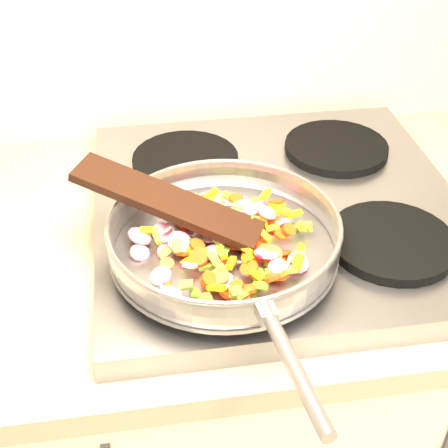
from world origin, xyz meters
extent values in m
cube|color=#939399|center=(-0.70, 1.67, 0.92)|extent=(0.60, 0.60, 0.04)
cylinder|color=black|center=(-0.84, 1.52, 0.95)|extent=(0.19, 0.19, 0.02)
cylinder|color=black|center=(-0.56, 1.52, 0.95)|extent=(0.19, 0.19, 0.02)
cylinder|color=black|center=(-0.84, 1.81, 0.95)|extent=(0.19, 0.19, 0.02)
cylinder|color=black|center=(-0.56, 1.81, 0.95)|extent=(0.19, 0.19, 0.02)
cylinder|color=#9E9EA5|center=(-0.81, 1.53, 0.96)|extent=(0.33, 0.33, 0.01)
torus|color=#9E9EA5|center=(-0.81, 1.53, 0.99)|extent=(0.37, 0.37, 0.05)
torus|color=#9E9EA5|center=(-0.81, 1.53, 1.01)|extent=(0.33, 0.33, 0.01)
cylinder|color=#9E9EA5|center=(-0.78, 1.28, 1.00)|extent=(0.04, 0.19, 0.02)
cube|color=#9E9EA5|center=(-0.79, 1.36, 1.00)|extent=(0.03, 0.03, 0.02)
cylinder|color=#FD3B0E|center=(-0.87, 1.59, 0.97)|extent=(0.03, 0.03, 0.01)
cube|color=yellow|center=(-0.72, 1.60, 0.98)|extent=(0.03, 0.02, 0.01)
cylinder|color=#E41651|center=(-0.76, 1.48, 0.99)|extent=(0.05, 0.05, 0.02)
cylinder|color=#FD3B0E|center=(-0.76, 1.52, 0.97)|extent=(0.03, 0.03, 0.02)
cube|color=olive|center=(-0.85, 1.42, 0.98)|extent=(0.02, 0.02, 0.02)
cylinder|color=#FD3B0E|center=(-0.81, 1.43, 0.98)|extent=(0.02, 0.02, 0.01)
cylinder|color=#FD3B0E|center=(-0.85, 1.49, 0.98)|extent=(0.04, 0.03, 0.02)
cylinder|color=#E41651|center=(-0.87, 1.56, 0.97)|extent=(0.04, 0.04, 0.02)
cube|color=olive|center=(-0.82, 1.63, 0.98)|extent=(0.02, 0.02, 0.01)
cylinder|color=#FD3B0E|center=(-0.73, 1.56, 0.97)|extent=(0.03, 0.03, 0.03)
cylinder|color=#FD3B0E|center=(-0.87, 1.52, 0.97)|extent=(0.03, 0.03, 0.02)
cube|color=yellow|center=(-0.83, 1.48, 0.99)|extent=(0.02, 0.03, 0.02)
cylinder|color=#FD3B0E|center=(-0.78, 1.58, 0.97)|extent=(0.03, 0.03, 0.02)
cube|color=yellow|center=(-0.84, 1.46, 0.98)|extent=(0.02, 0.02, 0.01)
cube|color=olive|center=(-0.70, 1.57, 0.97)|extent=(0.02, 0.02, 0.02)
cube|color=olive|center=(-0.81, 1.41, 0.98)|extent=(0.03, 0.02, 0.01)
cylinder|color=#FD3B0E|center=(-0.80, 1.53, 0.96)|extent=(0.03, 0.03, 0.01)
cube|color=yellow|center=(-0.71, 1.49, 0.98)|extent=(0.02, 0.03, 0.01)
cube|color=olive|center=(-0.88, 1.52, 0.99)|extent=(0.01, 0.02, 0.02)
cube|color=yellow|center=(-0.78, 1.46, 0.97)|extent=(0.02, 0.02, 0.01)
cylinder|color=#FD3B0E|center=(-0.86, 1.57, 0.98)|extent=(0.03, 0.03, 0.02)
cube|color=olive|center=(-0.76, 1.46, 0.98)|extent=(0.01, 0.02, 0.01)
cube|color=yellow|center=(-0.81, 1.60, 0.99)|extent=(0.02, 0.01, 0.01)
cube|color=yellow|center=(-0.77, 1.53, 0.97)|extent=(0.02, 0.02, 0.02)
cube|color=yellow|center=(-0.79, 1.50, 0.98)|extent=(0.02, 0.03, 0.01)
cylinder|color=#E41651|center=(-0.80, 1.58, 0.99)|extent=(0.03, 0.03, 0.02)
cylinder|color=#FD3B0E|center=(-0.74, 1.49, 0.97)|extent=(0.02, 0.02, 0.02)
cylinder|color=#E41651|center=(-0.93, 1.56, 0.98)|extent=(0.05, 0.05, 0.02)
cube|color=yellow|center=(-0.78, 1.44, 0.98)|extent=(0.02, 0.03, 0.01)
cube|color=olive|center=(-0.80, 1.64, 0.97)|extent=(0.02, 0.03, 0.02)
cube|color=olive|center=(-0.78, 1.59, 0.98)|extent=(0.02, 0.02, 0.02)
cube|color=olive|center=(-0.81, 1.43, 0.97)|extent=(0.02, 0.03, 0.01)
cube|color=yellow|center=(-0.84, 1.43, 0.98)|extent=(0.03, 0.03, 0.02)
cylinder|color=#E41651|center=(-0.79, 1.60, 0.97)|extent=(0.03, 0.03, 0.01)
cube|color=olive|center=(-0.78, 1.61, 0.97)|extent=(0.02, 0.02, 0.01)
cylinder|color=#FD3B0E|center=(-0.82, 1.49, 0.97)|extent=(0.03, 0.03, 0.02)
cylinder|color=#E41651|center=(-0.76, 1.60, 0.97)|extent=(0.04, 0.04, 0.01)
cube|color=yellow|center=(-0.72, 1.46, 0.99)|extent=(0.02, 0.02, 0.02)
cylinder|color=#E41651|center=(-0.80, 1.57, 0.98)|extent=(0.04, 0.04, 0.01)
cylinder|color=#FD3B0E|center=(-0.81, 1.42, 0.97)|extent=(0.03, 0.03, 0.01)
cube|color=olive|center=(-0.76, 1.56, 0.97)|extent=(0.02, 0.02, 0.01)
cylinder|color=#E41651|center=(-0.77, 1.60, 0.98)|extent=(0.04, 0.04, 0.01)
cylinder|color=#E41651|center=(-0.75, 1.46, 0.98)|extent=(0.04, 0.04, 0.02)
cube|color=olive|center=(-0.69, 1.55, 0.98)|extent=(0.03, 0.03, 0.02)
cylinder|color=#E41651|center=(-0.79, 1.60, 0.97)|extent=(0.03, 0.04, 0.03)
cube|color=olive|center=(-0.88, 1.44, 0.98)|extent=(0.02, 0.02, 0.01)
cylinder|color=#E41651|center=(-0.82, 1.60, 0.98)|extent=(0.03, 0.04, 0.03)
cylinder|color=#E41651|center=(-0.91, 1.46, 0.98)|extent=(0.04, 0.04, 0.02)
cylinder|color=#E41651|center=(-0.77, 1.59, 0.98)|extent=(0.02, 0.03, 0.02)
cube|color=yellow|center=(-0.90, 1.46, 0.97)|extent=(0.02, 0.02, 0.02)
cube|color=olive|center=(-0.90, 1.52, 0.97)|extent=(0.02, 0.02, 0.02)
cylinder|color=#FD3B0E|center=(-0.76, 1.46, 0.97)|extent=(0.03, 0.03, 0.01)
cube|color=olive|center=(-0.87, 1.58, 0.98)|extent=(0.03, 0.03, 0.01)
cylinder|color=#E41651|center=(-0.83, 1.45, 0.98)|extent=(0.04, 0.04, 0.01)
cylinder|color=#FD3B0E|center=(-0.73, 1.53, 0.98)|extent=(0.02, 0.02, 0.01)
cylinder|color=#FD3B0E|center=(-0.85, 1.44, 0.99)|extent=(0.03, 0.03, 0.02)
cylinder|color=#E41651|center=(-0.89, 1.56, 0.98)|extent=(0.04, 0.04, 0.03)
cylinder|color=#FD3B0E|center=(-0.76, 1.59, 0.98)|extent=(0.04, 0.04, 0.01)
cube|color=olive|center=(-0.82, 1.52, 0.97)|extent=(0.02, 0.02, 0.01)
cylinder|color=#E41651|center=(-0.80, 1.63, 0.97)|extent=(0.04, 0.04, 0.02)
cylinder|color=#E41651|center=(-0.86, 1.61, 0.98)|extent=(0.05, 0.04, 0.02)
cylinder|color=#E41651|center=(-0.79, 1.61, 0.99)|extent=(0.04, 0.03, 0.02)
cylinder|color=#FD3B0E|center=(-0.75, 1.45, 0.97)|extent=(0.04, 0.04, 0.01)
cube|color=olive|center=(-0.87, 1.44, 0.97)|extent=(0.01, 0.02, 0.02)
cylinder|color=#FD3B0E|center=(-0.80, 1.53, 0.99)|extent=(0.03, 0.02, 0.02)
cube|color=yellow|center=(-0.82, 1.49, 0.99)|extent=(0.02, 0.02, 0.01)
cube|color=olive|center=(-0.76, 1.47, 0.97)|extent=(0.02, 0.02, 0.02)
cylinder|color=#E41651|center=(-0.88, 1.53, 0.98)|extent=(0.04, 0.03, 0.03)
cylinder|color=#FD3B0E|center=(-0.72, 1.61, 0.98)|extent=(0.04, 0.03, 0.02)
cylinder|color=#E41651|center=(-0.73, 1.62, 0.96)|extent=(0.03, 0.04, 0.02)
cube|color=yellow|center=(-0.86, 1.52, 0.97)|extent=(0.02, 0.02, 0.02)
cylinder|color=#E41651|center=(-0.72, 1.56, 0.98)|extent=(0.03, 0.03, 0.02)
cube|color=olive|center=(-0.72, 1.47, 0.98)|extent=(0.02, 0.03, 0.02)
cylinder|color=#FD3B0E|center=(-0.72, 1.48, 0.96)|extent=(0.03, 0.02, 0.02)
cube|color=yellow|center=(-0.79, 1.64, 0.98)|extent=(0.02, 0.02, 0.02)
cube|color=yellow|center=(-0.79, 1.48, 0.98)|extent=(0.02, 0.02, 0.02)
cube|color=yellow|center=(-0.73, 1.62, 0.99)|extent=(0.02, 0.03, 0.01)
cube|color=olive|center=(-0.79, 1.54, 0.97)|extent=(0.02, 0.02, 0.01)
cylinder|color=#FD3B0E|center=(-0.74, 1.49, 0.98)|extent=(0.03, 0.03, 0.02)
cylinder|color=#E41651|center=(-0.74, 1.58, 0.98)|extent=(0.03, 0.03, 0.02)
cube|color=olive|center=(-0.84, 1.48, 0.97)|extent=(0.02, 0.02, 0.01)
cylinder|color=#FD3B0E|center=(-0.90, 1.48, 0.98)|extent=(0.03, 0.03, 0.01)
cube|color=yellow|center=(-0.75, 1.53, 0.98)|extent=(0.02, 0.03, 0.01)
cylinder|color=#E41651|center=(-0.87, 1.48, 0.98)|extent=(0.03, 0.03, 0.02)
cube|color=yellow|center=(-0.81, 1.48, 0.98)|extent=(0.02, 0.03, 0.01)
cylinder|color=#FD3B0E|center=(-0.80, 1.42, 0.98)|extent=(0.03, 0.03, 0.01)
cube|color=olive|center=(-0.77, 1.46, 0.97)|extent=(0.02, 0.02, 0.01)
cylinder|color=#E41651|center=(-0.83, 1.51, 0.97)|extent=(0.04, 0.04, 0.01)
cylinder|color=#E41651|center=(-0.86, 1.61, 0.98)|extent=(0.04, 0.04, 0.02)
cylinder|color=#FD3B0E|center=(-0.87, 1.61, 0.97)|extent=(0.02, 0.02, 0.02)
cube|color=yellow|center=(-0.69, 1.54, 0.98)|extent=(0.02, 0.01, 0.02)
cube|color=olive|center=(-0.78, 1.58, 0.98)|extent=(0.02, 0.02, 0.02)
cube|color=yellow|center=(-0.84, 1.59, 0.98)|extent=(0.02, 0.02, 0.01)
cylinder|color=#E41651|center=(-0.89, 1.53, 0.96)|extent=(0.05, 0.05, 0.02)
cylinder|color=#E41651|center=(-0.85, 1.58, 0.98)|extent=(0.03, 0.04, 0.03)
cube|color=olive|center=(-0.73, 1.45, 0.98)|extent=(0.02, 0.01, 0.01)
cylinder|color=#E41651|center=(-0.75, 1.60, 0.97)|extent=(0.03, 0.04, 0.03)
cylinder|color=#FD3B0E|center=(-0.76, 1.50, 0.97)|extent=(0.04, 0.03, 0.02)
cube|color=olive|center=(-0.77, 1.56, 0.98)|extent=(0.02, 0.02, 0.01)
cube|color=olive|center=(-0.81, 1.54, 0.97)|extent=(0.03, 0.03, 0.02)
cylinder|color=#E41651|center=(-0.76, 1.58, 0.97)|extent=(0.04, 0.04, 0.03)
cube|color=yellow|center=(-0.82, 1.63, 0.99)|extent=(0.03, 0.02, 0.02)
cube|color=yellow|center=(-0.84, 1.62, 0.98)|extent=(0.01, 0.03, 0.01)
cube|color=yellow|center=(-0.87, 1.51, 0.97)|extent=(0.02, 0.02, 0.01)
cube|color=olive|center=(-0.75, 1.63, 0.97)|extent=(0.02, 0.02, 0.02)
cylinder|color=#FD3B0E|center=(-0.77, 1.43, 0.99)|extent=(0.03, 0.03, 0.02)
cylinder|color=#E41651|center=(-0.82, 1.64, 0.97)|extent=(0.03, 0.04, 0.03)
cube|color=olive|center=(-0.78, 1.64, 0.97)|extent=(0.02, 0.02, 0.02)
cylinder|color=#FD3B0E|center=(-0.78, 1.62, 0.98)|extent=(0.03, 0.03, 0.01)
cube|color=olive|center=(-0.82, 1.53, 0.98)|extent=(0.02, 0.02, 0.02)
cube|color=olive|center=(-0.78, 1.43, 0.98)|extent=(0.02, 0.02, 0.02)
cylinder|color=#FD3B0E|center=(-0.72, 1.53, 0.98)|extent=(0.03, 0.03, 0.02)
cylinder|color=#E41651|center=(-0.90, 1.55, 0.98)|extent=(0.04, 0.04, 0.02)
cylinder|color=#E41651|center=(-0.90, 1.45, 0.97)|extent=(0.03, 0.03, 0.03)
cylinder|color=#FD3B0E|center=(-0.75, 1.48, 0.98)|extent=(0.04, 0.04, 0.02)
cylinder|color=#E41651|center=(-0.88, 1.63, 0.97)|extent=(0.04, 0.03, 0.03)
cylinder|color=#E41651|center=(-0.89, 1.44, 0.97)|extent=(0.03, 0.03, 0.01)
cylinder|color=#FD3B0E|center=(-0.79, 1.46, 0.98)|extent=(0.03, 0.03, 0.02)
cylinder|color=#E41651|center=(-0.83, 1.55, 0.97)|extent=(0.04, 0.04, 0.01)
cube|color=yellow|center=(-0.92, 1.57, 0.98)|extent=(0.03, 0.02, 0.01)
cube|color=olive|center=(-0.90, 1.53, 0.97)|extent=(0.02, 0.02, 0.01)
cube|color=yellow|center=(-0.72, 1.58, 0.99)|extent=(0.02, 0.02, 0.02)
cylinder|color=#E41651|center=(-0.93, 1.53, 0.97)|extent=(0.03, 0.03, 0.02)
cylinder|color=#FD3B0E|center=(-0.84, 1.45, 0.97)|extent=(0.03, 0.03, 0.01)
cylinder|color=#FD3B0E|center=(-0.80, 1.56, 0.98)|extent=(0.03, 0.04, 0.03)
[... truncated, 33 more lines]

